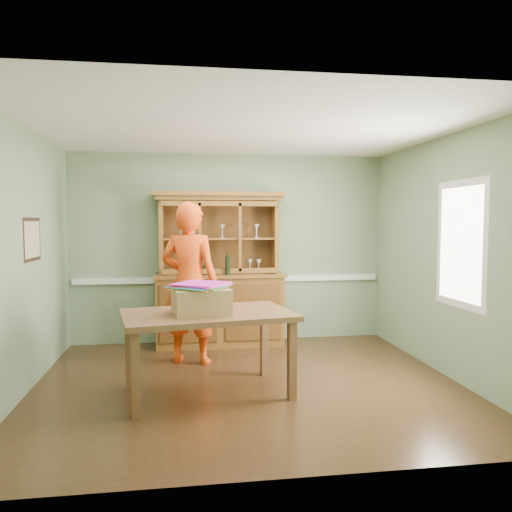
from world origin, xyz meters
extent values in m
plane|color=#412C15|center=(0.00, 0.00, 0.00)|extent=(4.50, 4.50, 0.00)
plane|color=white|center=(0.00, 0.00, 2.70)|extent=(4.50, 4.50, 0.00)
plane|color=gray|center=(0.00, 2.00, 1.35)|extent=(4.50, 0.00, 4.50)
plane|color=gray|center=(-2.25, 0.00, 1.35)|extent=(0.00, 4.00, 4.00)
plane|color=gray|center=(2.25, 0.00, 1.35)|extent=(0.00, 4.00, 4.00)
plane|color=gray|center=(0.00, -2.00, 1.35)|extent=(4.50, 0.00, 4.50)
cube|color=white|center=(0.00, 1.98, 0.90)|extent=(4.41, 0.05, 0.08)
cube|color=#301E13|center=(-2.23, 0.30, 1.55)|extent=(0.03, 0.60, 0.46)
cube|color=beige|center=(-2.22, 0.30, 1.55)|extent=(0.01, 0.52, 0.38)
cube|color=white|center=(2.23, -0.30, 1.50)|extent=(0.03, 0.96, 1.36)
cube|color=white|center=(2.22, -0.30, 1.50)|extent=(0.01, 0.80, 1.20)
cube|color=brown|center=(-0.17, 1.73, 0.49)|extent=(1.75, 0.53, 0.97)
cube|color=brown|center=(-0.17, 1.72, 0.99)|extent=(1.81, 0.59, 0.04)
cube|color=brown|center=(-0.17, 1.98, 1.52)|extent=(1.65, 0.04, 1.02)
cube|color=brown|center=(-0.97, 1.82, 1.52)|extent=(0.06, 0.37, 1.02)
cube|color=brown|center=(0.63, 1.82, 1.52)|extent=(0.06, 0.37, 1.02)
cube|color=brown|center=(-0.17, 1.82, 2.06)|extent=(1.75, 0.43, 0.06)
cube|color=brown|center=(-0.17, 1.80, 2.12)|extent=(1.83, 0.47, 0.06)
cube|color=brown|center=(-0.17, 1.82, 1.50)|extent=(1.53, 0.32, 0.02)
imported|color=#B2B2B7|center=(-0.31, 1.82, 1.10)|extent=(0.18, 0.18, 0.19)
imported|color=yellow|center=(-0.61, 1.82, 1.04)|extent=(0.21, 0.21, 0.05)
cylinder|color=black|center=(-0.07, 1.56, 1.17)|extent=(0.07, 0.07, 0.31)
cube|color=brown|center=(-0.44, -0.25, 0.80)|extent=(1.81, 1.27, 0.06)
cube|color=brown|center=(-1.10, -0.78, 0.39)|extent=(0.09, 0.09, 0.78)
cube|color=brown|center=(-1.24, 0.03, 0.39)|extent=(0.09, 0.09, 0.78)
cube|color=brown|center=(0.37, -0.53, 0.39)|extent=(0.09, 0.09, 0.78)
cube|color=brown|center=(0.23, 0.28, 0.39)|extent=(0.09, 0.09, 0.78)
cube|color=tan|center=(-0.50, -0.31, 0.96)|extent=(0.59, 0.50, 0.25)
cube|color=orange|center=(-0.52, -0.28, 1.09)|extent=(0.63, 0.63, 0.01)
cube|color=green|center=(-0.52, -0.28, 1.09)|extent=(0.63, 0.63, 0.01)
cube|color=#2EB2DD|center=(-0.52, -0.28, 1.10)|extent=(0.63, 0.63, 0.01)
cube|color=pink|center=(-0.52, -0.28, 1.11)|extent=(0.63, 0.63, 0.01)
cube|color=#E222C1|center=(-0.52, -0.28, 1.12)|extent=(0.63, 0.63, 0.01)
cube|color=#D520AB|center=(-0.52, -0.28, 1.13)|extent=(0.63, 0.63, 0.01)
imported|color=#F6490F|center=(-0.60, 0.92, 0.99)|extent=(0.84, 0.69, 1.97)
camera|label=1|loc=(-0.68, -5.20, 1.74)|focal=35.00mm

